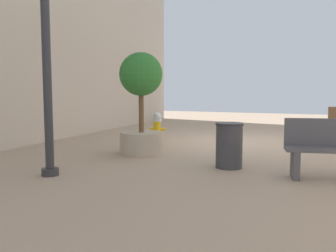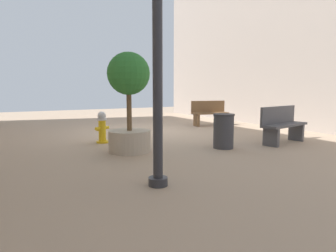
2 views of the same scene
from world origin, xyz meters
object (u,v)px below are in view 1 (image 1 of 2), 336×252
(fire_hydrant, at_px, (157,129))
(street_lamp, at_px, (45,0))
(trash_bin, at_px, (229,145))
(planter_tree, at_px, (141,98))

(fire_hydrant, xyz_separation_m, street_lamp, (0.31, 3.77, 2.40))
(trash_bin, bearing_deg, fire_hydrant, -42.23)
(planter_tree, height_order, trash_bin, planter_tree)
(fire_hydrant, relative_size, planter_tree, 0.37)
(fire_hydrant, height_order, planter_tree, planter_tree)
(planter_tree, bearing_deg, trash_bin, 160.96)
(planter_tree, distance_m, trash_bin, 2.35)
(fire_hydrant, bearing_deg, trash_bin, 137.77)
(fire_hydrant, distance_m, planter_tree, 1.61)
(street_lamp, bearing_deg, planter_tree, -102.31)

